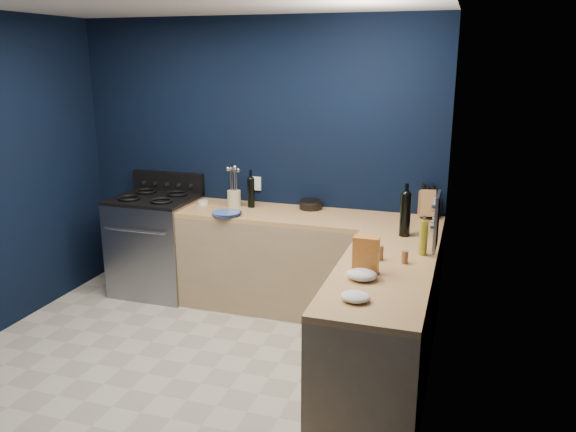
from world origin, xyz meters
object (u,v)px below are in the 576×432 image
at_px(gas_range, 157,246).
at_px(crouton_bag, 366,255).
at_px(plate_stack, 226,213).
at_px(utensil_crock, 234,199).
at_px(knife_block, 427,204).

xyz_separation_m(gas_range, crouton_bag, (2.26, -1.23, 0.56)).
bearing_deg(plate_stack, utensil_crock, 99.60).
bearing_deg(crouton_bag, gas_range, 150.90).
xyz_separation_m(gas_range, plate_stack, (0.85, -0.21, 0.46)).
height_order(utensil_crock, crouton_bag, crouton_bag).
distance_m(gas_range, knife_block, 2.59).
bearing_deg(gas_range, plate_stack, -14.24).
distance_m(plate_stack, utensil_crock, 0.31).
bearing_deg(knife_block, plate_stack, -176.67).
bearing_deg(gas_range, crouton_bag, -28.60).
bearing_deg(knife_block, utensil_crock, 173.40).
xyz_separation_m(utensil_crock, crouton_bag, (1.46, -1.31, 0.04)).
distance_m(knife_block, crouton_bag, 1.52).
relative_size(plate_stack, crouton_bag, 1.03).
xyz_separation_m(gas_range, knife_block, (2.52, 0.27, 0.55)).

